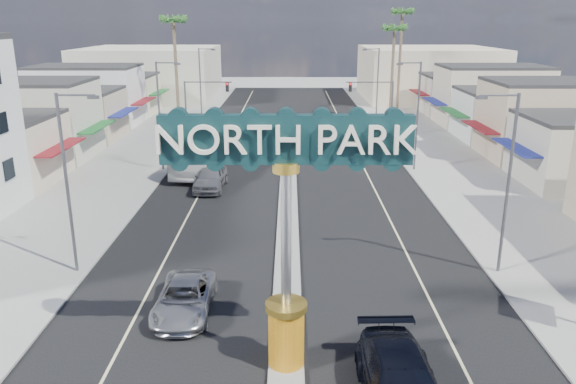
{
  "coord_description": "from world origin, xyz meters",
  "views": [
    {
      "loc": [
        0.12,
        -15.81,
        12.21
      ],
      "look_at": [
        0.03,
        11.5,
        3.8
      ],
      "focal_mm": 35.0,
      "sensor_mm": 36.0,
      "label": 1
    }
  ],
  "objects_px": {
    "city_bus": "(208,147)",
    "car_parked_right": "(348,148)",
    "gateway_sign": "(286,215)",
    "palm_right_mid": "(394,33)",
    "streetlight_l_mid": "(161,111)",
    "streetlight_r_near": "(506,176)",
    "streetlight_r_far": "(376,82)",
    "streetlight_r_mid": "(416,111)",
    "palm_left_far": "(174,26)",
    "traffic_signal_right": "(375,98)",
    "car_parked_left": "(211,178)",
    "streetlight_l_far": "(202,82)",
    "palm_right_far": "(402,18)",
    "suv_left": "(185,298)",
    "traffic_signal_left": "(202,98)",
    "streetlight_l_near": "(69,176)"
  },
  "relations": [
    {
      "from": "streetlight_r_mid",
      "to": "palm_right_mid",
      "type": "xyz_separation_m",
      "value": [
        2.57,
        26.0,
        5.54
      ]
    },
    {
      "from": "city_bus",
      "to": "palm_right_far",
      "type": "bearing_deg",
      "value": 61.74
    },
    {
      "from": "streetlight_l_near",
      "to": "streetlight_r_far",
      "type": "bearing_deg",
      "value": 63.58
    },
    {
      "from": "traffic_signal_left",
      "to": "streetlight_r_far",
      "type": "xyz_separation_m",
      "value": [
        19.62,
        8.01,
        0.79
      ]
    },
    {
      "from": "gateway_sign",
      "to": "palm_right_mid",
      "type": "distance_m",
      "value": 55.76
    },
    {
      "from": "traffic_signal_left",
      "to": "palm_right_mid",
      "type": "distance_m",
      "value": 26.01
    },
    {
      "from": "streetlight_l_far",
      "to": "streetlight_r_near",
      "type": "distance_m",
      "value": 46.9
    },
    {
      "from": "streetlight_r_mid",
      "to": "car_parked_left",
      "type": "height_order",
      "value": "streetlight_r_mid"
    },
    {
      "from": "palm_right_mid",
      "to": "car_parked_right",
      "type": "bearing_deg",
      "value": -109.89
    },
    {
      "from": "streetlight_r_mid",
      "to": "palm_right_far",
      "type": "height_order",
      "value": "palm_right_far"
    },
    {
      "from": "streetlight_l_mid",
      "to": "suv_left",
      "type": "relative_size",
      "value": 1.78
    },
    {
      "from": "palm_right_mid",
      "to": "suv_left",
      "type": "relative_size",
      "value": 2.4
    },
    {
      "from": "traffic_signal_left",
      "to": "streetlight_l_mid",
      "type": "bearing_deg",
      "value": -95.1
    },
    {
      "from": "gateway_sign",
      "to": "streetlight_l_mid",
      "type": "xyz_separation_m",
      "value": [
        -10.43,
        28.02,
        -0.86
      ]
    },
    {
      "from": "streetlight_r_far",
      "to": "palm_right_mid",
      "type": "height_order",
      "value": "palm_right_mid"
    },
    {
      "from": "streetlight_r_near",
      "to": "car_parked_left",
      "type": "xyz_separation_m",
      "value": [
        -16.24,
        14.6,
        -4.18
      ]
    },
    {
      "from": "streetlight_l_near",
      "to": "streetlight_r_near",
      "type": "relative_size",
      "value": 1.0
    },
    {
      "from": "streetlight_l_far",
      "to": "streetlight_r_near",
      "type": "height_order",
      "value": "same"
    },
    {
      "from": "gateway_sign",
      "to": "palm_left_far",
      "type": "bearing_deg",
      "value": 105.15
    },
    {
      "from": "traffic_signal_right",
      "to": "palm_right_mid",
      "type": "xyz_separation_m",
      "value": [
        3.82,
        12.01,
        6.33
      ]
    },
    {
      "from": "palm_left_far",
      "to": "streetlight_l_mid",
      "type": "bearing_deg",
      "value": -82.69
    },
    {
      "from": "traffic_signal_left",
      "to": "streetlight_l_far",
      "type": "height_order",
      "value": "streetlight_l_far"
    },
    {
      "from": "streetlight_l_mid",
      "to": "streetlight_r_near",
      "type": "height_order",
      "value": "same"
    },
    {
      "from": "car_parked_left",
      "to": "city_bus",
      "type": "xyz_separation_m",
      "value": [
        -1.09,
        6.6,
        0.88
      ]
    },
    {
      "from": "streetlight_l_far",
      "to": "suv_left",
      "type": "height_order",
      "value": "streetlight_l_far"
    },
    {
      "from": "streetlight_r_far",
      "to": "palm_left_far",
      "type": "relative_size",
      "value": 0.69
    },
    {
      "from": "palm_left_far",
      "to": "traffic_signal_left",
      "type": "bearing_deg",
      "value": -57.57
    },
    {
      "from": "traffic_signal_right",
      "to": "streetlight_r_near",
      "type": "height_order",
      "value": "streetlight_r_near"
    },
    {
      "from": "streetlight_l_near",
      "to": "city_bus",
      "type": "distance_m",
      "value": 21.74
    },
    {
      "from": "streetlight_r_near",
      "to": "streetlight_r_far",
      "type": "distance_m",
      "value": 42.0
    },
    {
      "from": "streetlight_r_far",
      "to": "streetlight_r_mid",
      "type": "bearing_deg",
      "value": -90.0
    },
    {
      "from": "streetlight_r_near",
      "to": "streetlight_r_far",
      "type": "xyz_separation_m",
      "value": [
        0.0,
        42.0,
        0.0
      ]
    },
    {
      "from": "traffic_signal_right",
      "to": "streetlight_l_near",
      "type": "relative_size",
      "value": 0.67
    },
    {
      "from": "traffic_signal_right",
      "to": "streetlight_l_far",
      "type": "distance_m",
      "value": 21.2
    },
    {
      "from": "palm_left_far",
      "to": "car_parked_right",
      "type": "bearing_deg",
      "value": -38.52
    },
    {
      "from": "streetlight_r_mid",
      "to": "car_parked_right",
      "type": "xyz_separation_m",
      "value": [
        -4.93,
        5.27,
        -4.35
      ]
    },
    {
      "from": "streetlight_l_mid",
      "to": "palm_left_far",
      "type": "relative_size",
      "value": 0.69
    },
    {
      "from": "traffic_signal_left",
      "to": "palm_right_far",
      "type": "xyz_separation_m",
      "value": [
        24.18,
        18.01,
        8.11
      ]
    },
    {
      "from": "traffic_signal_right",
      "to": "streetlight_r_near",
      "type": "xyz_separation_m",
      "value": [
        1.25,
        -33.99,
        0.79
      ]
    },
    {
      "from": "streetlight_r_near",
      "to": "city_bus",
      "type": "height_order",
      "value": "streetlight_r_near"
    },
    {
      "from": "streetlight_l_near",
      "to": "streetlight_r_near",
      "type": "xyz_separation_m",
      "value": [
        20.87,
        0.0,
        0.0
      ]
    },
    {
      "from": "traffic_signal_right",
      "to": "palm_right_mid",
      "type": "height_order",
      "value": "palm_right_mid"
    },
    {
      "from": "traffic_signal_left",
      "to": "streetlight_l_mid",
      "type": "relative_size",
      "value": 0.67
    },
    {
      "from": "streetlight_l_far",
      "to": "palm_right_mid",
      "type": "xyz_separation_m",
      "value": [
        23.43,
        4.0,
        5.54
      ]
    },
    {
      "from": "palm_right_mid",
      "to": "gateway_sign",
      "type": "bearing_deg",
      "value": -103.53
    },
    {
      "from": "palm_right_far",
      "to": "palm_right_mid",
      "type": "bearing_deg",
      "value": -108.43
    },
    {
      "from": "gateway_sign",
      "to": "city_bus",
      "type": "distance_m",
      "value": 30.31
    },
    {
      "from": "palm_left_far",
      "to": "car_parked_left",
      "type": "distance_m",
      "value": 28.45
    },
    {
      "from": "gateway_sign",
      "to": "city_bus",
      "type": "xyz_separation_m",
      "value": [
        -6.89,
        29.22,
        -4.16
      ]
    },
    {
      "from": "city_bus",
      "to": "car_parked_right",
      "type": "bearing_deg",
      "value": 25.35
    }
  ]
}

